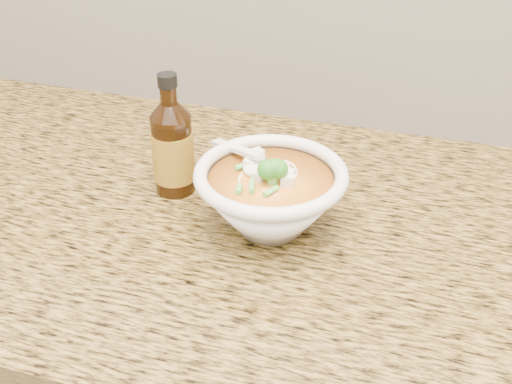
# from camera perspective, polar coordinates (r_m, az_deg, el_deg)

# --- Properties ---
(counter_slab) EXTENTS (4.00, 0.68, 0.04)m
(counter_slab) POSITION_cam_1_polar(r_m,az_deg,el_deg) (0.88, 9.23, -4.64)
(counter_slab) COLOR olive
(counter_slab) RESTS_ON cabinet
(soup_bowl) EXTENTS (0.21, 0.20, 0.11)m
(soup_bowl) POSITION_cam_1_polar(r_m,az_deg,el_deg) (0.84, 1.28, -0.49)
(soup_bowl) COLOR silver
(soup_bowl) RESTS_ON counter_slab
(hot_sauce_bottle) EXTENTS (0.07, 0.07, 0.18)m
(hot_sauce_bottle) POSITION_cam_1_polar(r_m,az_deg,el_deg) (0.92, -7.41, 3.84)
(hot_sauce_bottle) COLOR black
(hot_sauce_bottle) RESTS_ON counter_slab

